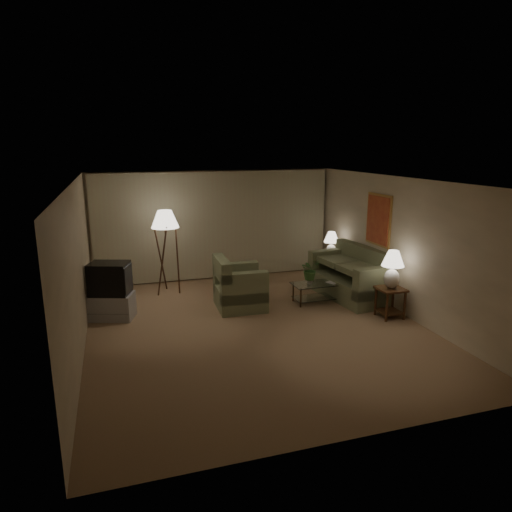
# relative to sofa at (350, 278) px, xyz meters

# --- Properties ---
(ground) EXTENTS (7.00, 7.00, 0.00)m
(ground) POSITION_rel_sofa_xyz_m (-2.50, -1.06, -0.44)
(ground) COLOR #986A54
(ground) RESTS_ON ground
(room_shell) EXTENTS (6.04, 7.02, 2.72)m
(room_shell) POSITION_rel_sofa_xyz_m (-2.48, 0.45, 1.31)
(room_shell) COLOR beige
(room_shell) RESTS_ON ground
(sofa) EXTENTS (2.21, 1.45, 0.88)m
(sofa) POSITION_rel_sofa_xyz_m (0.00, 0.00, 0.00)
(sofa) COLOR gray
(sofa) RESTS_ON ground
(armchair) EXTENTS (1.09, 1.04, 0.85)m
(armchair) POSITION_rel_sofa_xyz_m (-2.50, 0.06, -0.01)
(armchair) COLOR gray
(armchair) RESTS_ON ground
(side_table_near) EXTENTS (0.49, 0.49, 0.60)m
(side_table_near) POSITION_rel_sofa_xyz_m (0.15, -1.35, -0.03)
(side_table_near) COLOR #361D0E
(side_table_near) RESTS_ON ground
(side_table_far) EXTENTS (0.49, 0.41, 0.60)m
(side_table_far) POSITION_rel_sofa_xyz_m (0.15, 1.25, -0.04)
(side_table_far) COLOR #361D0E
(side_table_far) RESTS_ON ground
(table_lamp_near) EXTENTS (0.43, 0.43, 0.75)m
(table_lamp_near) POSITION_rel_sofa_xyz_m (0.15, -1.35, 0.60)
(table_lamp_near) COLOR white
(table_lamp_near) RESTS_ON side_table_near
(table_lamp_far) EXTENTS (0.37, 0.37, 0.64)m
(table_lamp_far) POSITION_rel_sofa_xyz_m (0.15, 1.25, 0.54)
(table_lamp_far) COLOR white
(table_lamp_far) RESTS_ON side_table_far
(coffee_table) EXTENTS (1.02, 0.56, 0.41)m
(coffee_table) POSITION_rel_sofa_xyz_m (-0.85, -0.10, -0.16)
(coffee_table) COLOR silver
(coffee_table) RESTS_ON ground
(tv_cabinet) EXTENTS (1.14, 1.01, 0.50)m
(tv_cabinet) POSITION_rel_sofa_xyz_m (-5.05, 0.21, -0.19)
(tv_cabinet) COLOR #9A999C
(tv_cabinet) RESTS_ON ground
(crt_tv) EXTENTS (1.03, 0.95, 0.62)m
(crt_tv) POSITION_rel_sofa_xyz_m (-5.05, 0.21, 0.37)
(crt_tv) COLOR black
(crt_tv) RESTS_ON tv_cabinet
(floor_lamp) EXTENTS (0.62, 0.62, 1.90)m
(floor_lamp) POSITION_rel_sofa_xyz_m (-3.82, 1.50, 0.55)
(floor_lamp) COLOR #361D0E
(floor_lamp) RESTS_ON ground
(ottoman) EXTENTS (0.73, 0.73, 0.37)m
(ottoman) POSITION_rel_sofa_xyz_m (-2.58, 0.86, -0.26)
(ottoman) COLOR #AD5B3A
(ottoman) RESTS_ON ground
(vase) EXTENTS (0.16, 0.16, 0.14)m
(vase) POSITION_rel_sofa_xyz_m (-1.00, -0.10, 0.05)
(vase) COLOR silver
(vase) RESTS_ON coffee_table
(flowers) EXTENTS (0.47, 0.43, 0.45)m
(flowers) POSITION_rel_sofa_xyz_m (-1.00, -0.10, 0.34)
(flowers) COLOR #3D6D30
(flowers) RESTS_ON vase
(book) EXTENTS (0.23, 0.26, 0.02)m
(book) POSITION_rel_sofa_xyz_m (-0.60, -0.20, -0.02)
(book) COLOR olive
(book) RESTS_ON coffee_table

